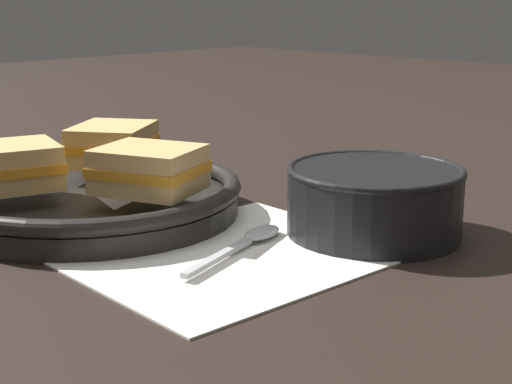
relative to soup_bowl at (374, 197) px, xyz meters
name	(u,v)px	position (x,y,z in m)	size (l,w,h in m)	color
ground_plane	(244,242)	(-0.11, 0.08, -0.04)	(4.00, 4.00, 0.00)	black
napkin	(231,254)	(-0.15, 0.06, -0.04)	(0.30, 0.26, 0.00)	white
soup_bowl	(374,197)	(0.00, 0.00, 0.00)	(0.18, 0.18, 0.07)	black
spoon	(251,239)	(-0.11, 0.06, -0.03)	(0.17, 0.06, 0.01)	silver
skillet	(93,198)	(-0.16, 0.26, -0.02)	(0.33, 0.33, 0.04)	black
sandwich_near_left	(113,144)	(-0.09, 0.32, 0.02)	(0.13, 0.13, 0.05)	#DBB26B
sandwich_near_right	(8,166)	(-0.24, 0.30, 0.02)	(0.12, 0.11, 0.05)	#DBB26B
sandwich_far_left	(149,169)	(-0.15, 0.18, 0.02)	(0.12, 0.13, 0.05)	#DBB26B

